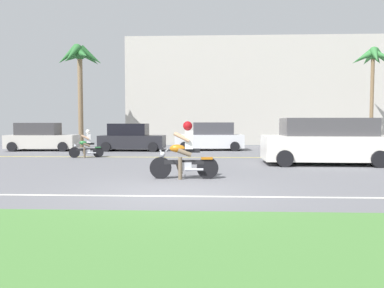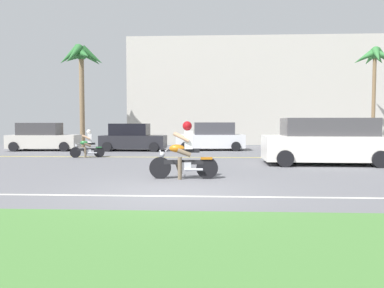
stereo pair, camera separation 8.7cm
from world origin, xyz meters
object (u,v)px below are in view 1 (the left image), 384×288
suv_nearby (325,142)px  parked_car_2 (210,137)px  parked_car_0 (41,138)px  palm_tree_0 (80,62)px  motorcyclist_distant (87,146)px  motorcyclist (185,154)px  palm_tree_1 (373,62)px  parked_car_1 (131,138)px  parked_car_3 (316,140)px

suv_nearby → parked_car_2: suv_nearby is taller
parked_car_0 → parked_car_2: 10.18m
parked_car_0 → palm_tree_0: 5.96m
palm_tree_0 → motorcyclist_distant: 9.39m
motorcyclist → parked_car_0: size_ratio=0.50×
palm_tree_0 → palm_tree_1: 19.41m
parked_car_1 → palm_tree_0: (-4.05, 2.81, 5.03)m
palm_tree_1 → motorcyclist_distant: size_ratio=4.20×
parked_car_2 → palm_tree_0: size_ratio=0.61×
parked_car_0 → palm_tree_0: palm_tree_0 is taller
palm_tree_1 → palm_tree_0: bearing=-179.4°
suv_nearby → motorcyclist_distant: bearing=167.0°
parked_car_0 → motorcyclist: bearing=-49.4°
parked_car_2 → suv_nearby: bearing=-58.8°
motorcyclist → parked_car_3: (6.50, 9.26, 0.04)m
parked_car_1 → parked_car_2: bearing=8.0°
suv_nearby → parked_car_3: size_ratio=1.30×
parked_car_1 → parked_car_2: size_ratio=0.91×
parked_car_3 → palm_tree_0: (-14.44, 4.53, 5.02)m
motorcyclist_distant → motorcyclist: bearing=-51.8°
parked_car_1 → palm_tree_1: 16.41m
parked_car_1 → motorcyclist: bearing=-70.5°
palm_tree_0 → motorcyclist: bearing=-60.1°
palm_tree_1 → motorcyclist_distant: palm_tree_1 is taller
parked_car_0 → parked_car_2: (10.15, 0.76, 0.01)m
parked_car_0 → motorcyclist_distant: bearing=-46.0°
suv_nearby → motorcyclist_distant: 10.80m
suv_nearby → motorcyclist_distant: suv_nearby is taller
suv_nearby → motorcyclist: bearing=-142.9°
palm_tree_1 → parked_car_1: bearing=-168.9°
parked_car_0 → palm_tree_1: bearing=8.5°
parked_car_1 → motorcyclist_distant: (-1.23, -4.48, -0.18)m
parked_car_0 → parked_car_3: 15.92m
parked_car_1 → parked_car_3: size_ratio=0.99×
suv_nearby → motorcyclist_distant: (-10.52, 2.43, -0.34)m
suv_nearby → parked_car_3: 5.30m
suv_nearby → parked_car_2: bearing=121.2°
suv_nearby → parked_car_0: (-14.73, 6.80, -0.14)m
parked_car_0 → parked_car_1: 5.45m
parked_car_2 → palm_tree_1: (10.66, 2.35, 4.89)m
parked_car_3 → palm_tree_0: palm_tree_0 is taller
palm_tree_0 → parked_car_1: bearing=-34.8°
motorcyclist → palm_tree_0: 16.70m
palm_tree_0 → motorcyclist_distant: (2.81, -7.28, -5.21)m
palm_tree_0 → palm_tree_1: size_ratio=1.05×
motorcyclist_distant → palm_tree_0: bearing=111.1°
motorcyclist → palm_tree_0: (-7.94, 13.80, 5.05)m
parked_car_2 → parked_car_3: bearing=-22.7°
motorcyclist_distant → suv_nearby: bearing=-13.0°
motorcyclist → parked_car_2: motorcyclist is taller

